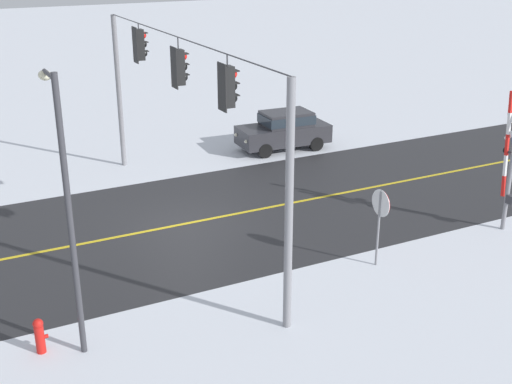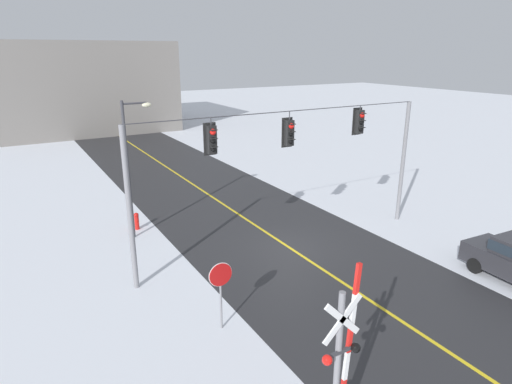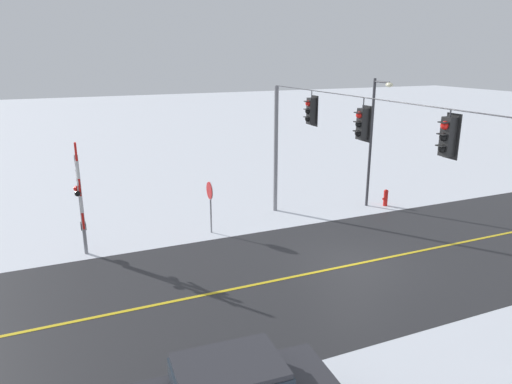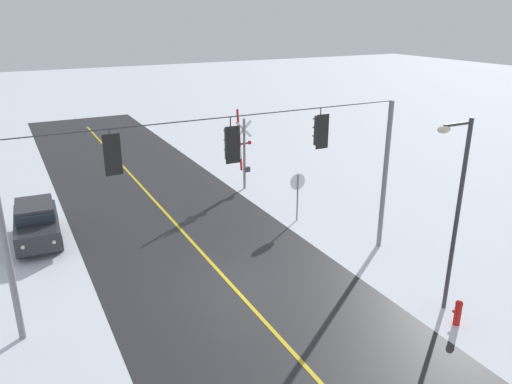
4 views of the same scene
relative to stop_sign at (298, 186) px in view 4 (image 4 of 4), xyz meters
name	(u,v)px [view 4 (image 4 of 4)]	position (x,y,z in m)	size (l,w,h in m)	color
ground_plane	(230,284)	(5.33, 3.97, -1.71)	(160.00, 160.00, 0.00)	silver
signal_span	(228,173)	(5.32, 3.96, 2.57)	(14.20, 0.47, 6.22)	gray
stop_sign	(298,186)	(0.00, 0.00, 0.00)	(0.80, 0.09, 2.35)	gray
railroad_crossing	(244,150)	(0.23, -5.29, 0.55)	(0.98, 0.31, 4.54)	gray
parked_car_charcoal	(36,221)	(11.22, -3.17, -0.76)	(1.99, 4.27, 1.74)	#2D2D33
streetlamp_near	(455,200)	(-0.26, 8.70, 2.20)	(1.39, 0.28, 6.50)	#38383D
fire_hydrant	(458,312)	(-0.06, 9.59, -1.25)	(0.24, 0.31, 0.88)	red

